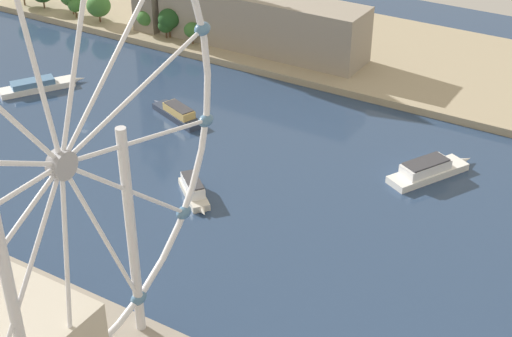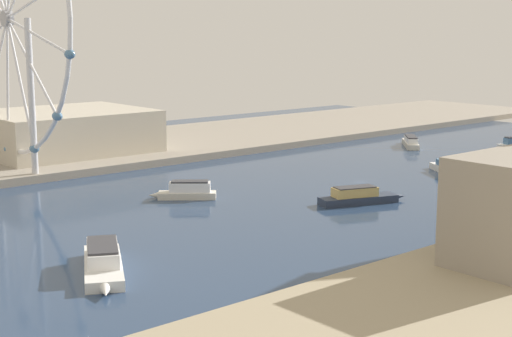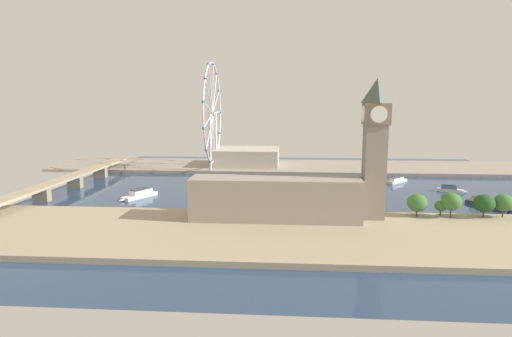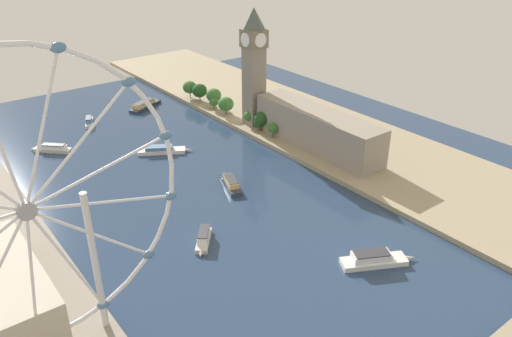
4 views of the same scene
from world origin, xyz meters
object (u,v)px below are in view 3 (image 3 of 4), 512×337
(ferris_wheel, at_px, (213,114))
(tour_boat_5, at_px, (397,180))
(riverside_hall, at_px, (247,157))
(tour_boat_6, at_px, (488,204))
(tour_boat_1, at_px, (451,189))
(tour_boat_2, at_px, (140,194))
(parliament_block, at_px, (275,199))
(river_bridge, at_px, (75,177))
(tour_boat_4, at_px, (355,193))
(tour_boat_0, at_px, (228,183))
(clock_tower, at_px, (375,146))
(tour_boat_3, at_px, (270,194))

(ferris_wheel, distance_m, tour_boat_5, 188.19)
(riverside_hall, bearing_deg, tour_boat_6, -132.02)
(tour_boat_1, height_order, tour_boat_2, tour_boat_2)
(parliament_block, height_order, river_bridge, parliament_block)
(riverside_hall, distance_m, river_bridge, 176.37)
(tour_boat_4, height_order, tour_boat_6, tour_boat_6)
(ferris_wheel, bearing_deg, river_bridge, 133.54)
(ferris_wheel, height_order, tour_boat_0, ferris_wheel)
(tour_boat_0, bearing_deg, tour_boat_2, 79.98)
(ferris_wheel, distance_m, tour_boat_6, 258.44)
(clock_tower, relative_size, tour_boat_5, 3.57)
(ferris_wheel, bearing_deg, tour_boat_3, -151.86)
(tour_boat_2, bearing_deg, tour_boat_3, 123.22)
(clock_tower, distance_m, ferris_wheel, 221.55)
(ferris_wheel, relative_size, tour_boat_5, 4.69)
(clock_tower, distance_m, parliament_block, 64.77)
(ferris_wheel, height_order, tour_boat_2, ferris_wheel)
(ferris_wheel, xyz_separation_m, river_bridge, (-94.47, 99.42, -48.83))
(ferris_wheel, bearing_deg, riverside_hall, -54.55)
(tour_boat_6, bearing_deg, parliament_block, -96.88)
(tour_boat_2, bearing_deg, clock_tower, 98.70)
(clock_tower, bearing_deg, tour_boat_5, -19.72)
(river_bridge, xyz_separation_m, tour_boat_4, (-13.92, -226.50, -6.94))
(ferris_wheel, relative_size, tour_boat_3, 3.57)
(tour_boat_2, bearing_deg, riverside_hall, -175.92)
(tour_boat_2, bearing_deg, tour_boat_6, 115.16)
(riverside_hall, height_order, tour_boat_0, riverside_hall)
(tour_boat_2, bearing_deg, tour_boat_1, 126.70)
(tour_boat_2, xyz_separation_m, tour_boat_4, (18.14, -160.97, -0.64))
(parliament_block, relative_size, tour_boat_4, 3.00)
(parliament_block, bearing_deg, river_bridge, 60.52)
(parliament_block, distance_m, tour_boat_1, 168.58)
(tour_boat_1, distance_m, tour_boat_5, 49.09)
(parliament_block, distance_m, tour_boat_4, 100.83)
(tour_boat_1, xyz_separation_m, tour_boat_4, (-18.56, 76.94, -0.41))
(clock_tower, xyz_separation_m, ferris_wheel, (182.13, 125.53, 12.35))
(parliament_block, bearing_deg, tour_boat_6, -70.27)
(river_bridge, bearing_deg, ferris_wheel, -46.46)
(tour_boat_4, bearing_deg, parliament_block, -4.21)
(parliament_block, distance_m, tour_boat_5, 171.91)
(tour_boat_4, distance_m, tour_boat_5, 71.53)
(river_bridge, height_order, tour_boat_4, river_bridge)
(tour_boat_2, height_order, tour_boat_6, tour_boat_2)
(tour_boat_0, height_order, tour_boat_3, tour_boat_0)
(tour_boat_5, bearing_deg, parliament_block, -172.22)
(clock_tower, height_order, tour_boat_3, clock_tower)
(tour_boat_2, bearing_deg, ferris_wheel, -167.07)
(river_bridge, height_order, tour_boat_1, river_bridge)
(parliament_block, distance_m, tour_boat_3, 73.29)
(tour_boat_2, bearing_deg, river_bridge, -88.14)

